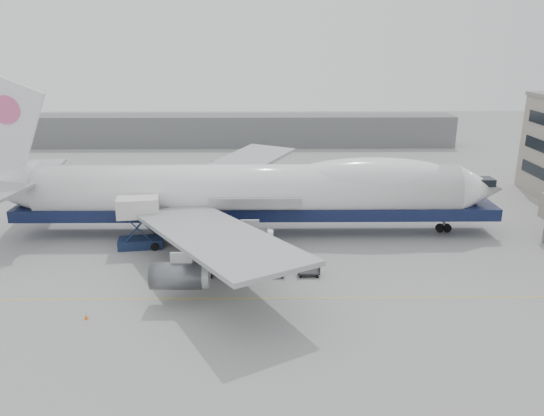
{
  "coord_description": "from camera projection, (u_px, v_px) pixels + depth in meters",
  "views": [
    {
      "loc": [
        2.28,
        -51.63,
        23.76
      ],
      "look_at": [
        2.92,
        6.0,
        5.25
      ],
      "focal_mm": 35.0,
      "sensor_mm": 36.0,
      "label": 1
    }
  ],
  "objects": [
    {
      "name": "ground",
      "position": [
        245.0,
        272.0,
        56.4
      ],
      "size": [
        260.0,
        260.0,
        0.0
      ],
      "primitive_type": "plane",
      "color": "gray",
      "rests_on": "ground"
    },
    {
      "name": "traffic_cone",
      "position": [
        86.0,
        317.0,
        46.91
      ],
      "size": [
        0.34,
        0.34,
        0.5
      ],
      "rotation": [
        0.0,
        0.0,
        -0.33
      ],
      "color": "orange",
      "rests_on": "ground"
    },
    {
      "name": "catering_truck",
      "position": [
        139.0,
        220.0,
        62.12
      ],
      "size": [
        5.47,
        4.11,
        6.14
      ],
      "rotation": [
        0.0,
        0.0,
        0.14
      ],
      "color": "#172445",
      "rests_on": "ground"
    },
    {
      "name": "airliner",
      "position": [
        253.0,
        191.0,
        66.11
      ],
      "size": [
        67.0,
        55.3,
        19.98
      ],
      "color": "white",
      "rests_on": "ground"
    },
    {
      "name": "dolly_2",
      "position": [
        238.0,
        271.0,
        55.31
      ],
      "size": [
        2.3,
        1.35,
        1.3
      ],
      "color": "#2D2D30",
      "rests_on": "ground"
    },
    {
      "name": "dolly_1",
      "position": [
        203.0,
        272.0,
        55.27
      ],
      "size": [
        2.3,
        1.35,
        1.3
      ],
      "color": "#2D2D30",
      "rests_on": "ground"
    },
    {
      "name": "hangar",
      "position": [
        213.0,
        130.0,
        121.86
      ],
      "size": [
        110.0,
        8.0,
        7.0
      ],
      "primitive_type": "cube",
      "color": "slate",
      "rests_on": "ground"
    },
    {
      "name": "dolly_0",
      "position": [
        168.0,
        272.0,
        55.23
      ],
      "size": [
        2.3,
        1.35,
        1.3
      ],
      "color": "#2D2D30",
      "rests_on": "ground"
    },
    {
      "name": "dolly_3",
      "position": [
        274.0,
        271.0,
        55.35
      ],
      "size": [
        2.3,
        1.35,
        1.3
      ],
      "color": "#2D2D30",
      "rests_on": "ground"
    },
    {
      "name": "dolly_4",
      "position": [
        309.0,
        271.0,
        55.39
      ],
      "size": [
        2.3,
        1.35,
        1.3
      ],
      "color": "#2D2D30",
      "rests_on": "ground"
    },
    {
      "name": "apron_line",
      "position": [
        243.0,
        298.0,
        50.68
      ],
      "size": [
        60.0,
        0.15,
        0.01
      ],
      "primitive_type": "cube",
      "color": "gold",
      "rests_on": "ground"
    }
  ]
}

